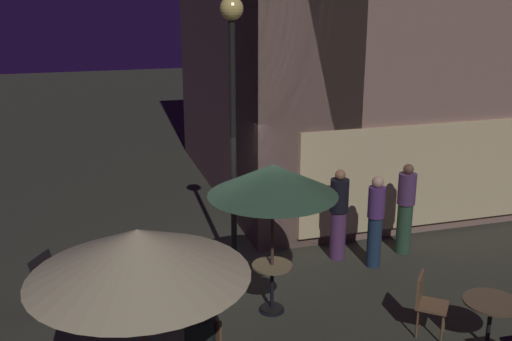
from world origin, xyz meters
The scene contains 12 objects.
ground_plane centered at (0.00, 0.00, 0.00)m, with size 60.00×60.00×0.00m, color #35372B.
cafe_building centered at (3.60, 3.49, 4.14)m, with size 7.97×8.08×8.30m.
street_lamp_near_corner centered at (0.43, 0.24, 3.46)m, with size 0.37×0.37×4.73m.
menu_sandwich_board centered at (-2.50, -0.09, 0.44)m, with size 0.82×0.79×0.85m.
cafe_table_0 centered at (0.68, -1.12, 0.53)m, with size 0.62×0.62×0.79m.
cafe_table_2 centered at (3.27, -2.92, 0.54)m, with size 0.78×0.78×0.72m.
patio_umbrella_0 centered at (0.68, -1.12, 2.14)m, with size 1.94×1.94×2.39m.
patio_umbrella_1 centered at (-1.46, -3.04, 2.11)m, with size 2.42×2.42×2.38m.
cafe_chair_1 centered at (2.60, -2.37, 0.56)m, with size 0.60×0.60×0.92m.
patron_standing_1 centered at (3.76, 0.24, 0.89)m, with size 0.33×0.33×1.76m.
patron_standing_2 centered at (2.94, -0.13, 0.87)m, with size 0.30×0.30×1.71m.
patron_standing_3 centered at (2.45, 0.36, 0.87)m, with size 0.34×0.34×1.73m.
Camera 1 is at (-1.92, -8.98, 4.79)m, focal length 41.67 mm.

